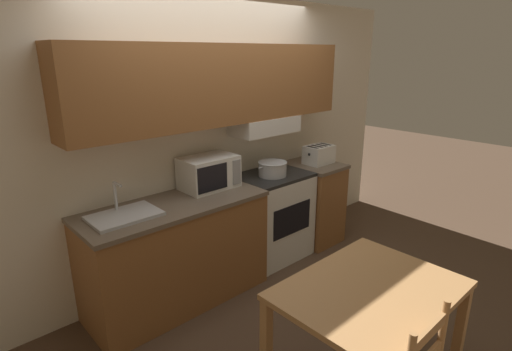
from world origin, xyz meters
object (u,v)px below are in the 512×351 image
at_px(microwave, 209,172).
at_px(stove_range, 272,216).
at_px(dining_table, 369,303).
at_px(cooking_pot, 272,168).
at_px(toaster, 319,154).
at_px(sink_basin, 124,215).

bearing_deg(microwave, stove_range, -7.69).
bearing_deg(stove_range, dining_table, -116.63).
bearing_deg(microwave, cooking_pot, -10.43).
height_order(toaster, dining_table, toaster).
bearing_deg(cooking_pot, stove_range, 44.63).
xyz_separation_m(toaster, dining_table, (-1.48, -1.58, -0.35)).
bearing_deg(stove_range, microwave, 172.31).
bearing_deg(sink_basin, microwave, 7.62).
xyz_separation_m(stove_range, sink_basin, (-1.55, -0.02, 0.46)).
height_order(cooking_pot, microwave, microwave).
bearing_deg(toaster, microwave, 173.97).
bearing_deg(sink_basin, dining_table, -65.49).
bearing_deg(toaster, cooking_pot, 178.32).
distance_m(toaster, dining_table, 2.19).
height_order(stove_range, dining_table, stove_range).
xyz_separation_m(toaster, sink_basin, (-2.21, 0.03, -0.08)).
distance_m(cooking_pot, dining_table, 1.82).
relative_size(stove_range, toaster, 2.72).
height_order(microwave, toaster, microwave).
xyz_separation_m(stove_range, dining_table, (-0.82, -1.63, 0.20)).
bearing_deg(sink_basin, toaster, -0.75).
bearing_deg(microwave, dining_table, -93.96).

